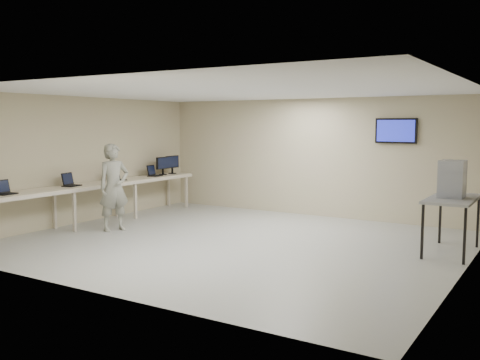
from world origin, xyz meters
The scene contains 11 objects.
room centered at (0.03, 0.06, 1.41)m, with size 8.01×7.01×2.81m.
workbench centered at (-3.59, 0.00, 0.83)m, with size 0.76×6.00×0.90m.
laptop_0 centered at (-3.64, -2.22, 0.97)m, with size 0.32×0.37×0.27m.
laptop_1 centered at (-3.65, -0.68, 0.97)m, with size 0.36×0.40×0.28m.
laptop_2 centered at (-3.62, 0.64, 0.97)m, with size 0.27×0.33×0.26m.
laptop_3 centered at (-3.59, 1.89, 0.97)m, with size 0.34×0.38×0.27m.
monitor_near centered at (-3.60, 2.27, 1.18)m, with size 0.21×0.46×0.46m.
monitor_far centered at (-3.60, 2.65, 1.18)m, with size 0.21×0.48×0.47m.
soldier centered at (-2.70, -0.37, 0.90)m, with size 0.66×0.43×1.80m, color #5B5E51.
side_table centered at (3.60, 1.24, 0.89)m, with size 0.74×1.59×0.96m.
storage_bins centered at (3.58, 1.24, 1.27)m, with size 0.40×0.44×0.63m.
Camera 1 is at (5.24, -8.29, 2.20)m, focal length 40.00 mm.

